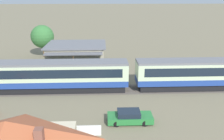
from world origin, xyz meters
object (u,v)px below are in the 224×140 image
Objects in this scene: passenger_train at (134,74)px; station_building at (77,56)px; parked_car_green at (130,117)px; yard_tree_1 at (42,37)px.

station_building is (-8.58, 9.72, -0.02)m from passenger_train.
parked_car_green is at bearing -100.02° from passenger_train.
yard_tree_1 is at bearing 131.26° from station_building.
passenger_train is 9.00m from parked_car_green.
yard_tree_1 is (-16.33, 18.55, 1.96)m from passenger_train.
station_building reaches higher than passenger_train.
parked_car_green is at bearing -69.09° from station_building.
yard_tree_1 reaches higher than parked_car_green.
yard_tree_1 is (-14.79, 27.26, 3.60)m from parked_car_green.
parked_car_green is (7.04, -18.44, -1.62)m from station_building.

